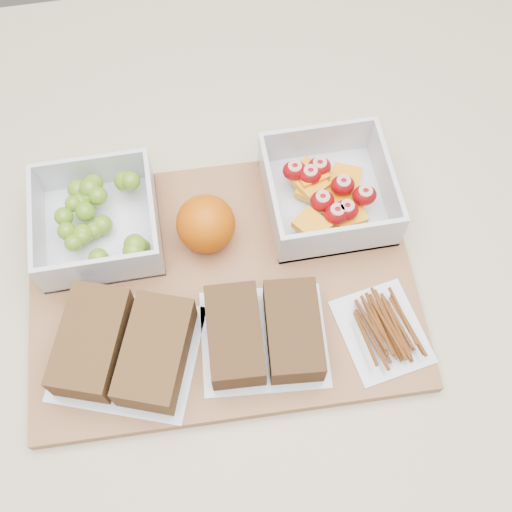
% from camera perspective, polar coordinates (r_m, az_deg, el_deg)
% --- Properties ---
extents(ground, '(4.00, 4.00, 0.00)m').
position_cam_1_polar(ground, '(1.59, -0.50, -14.40)').
color(ground, gray).
rests_on(ground, ground).
extents(counter, '(1.20, 0.90, 0.90)m').
position_cam_1_polar(counter, '(1.15, -0.68, -10.09)').
color(counter, beige).
rests_on(counter, ground).
extents(cutting_board, '(0.43, 0.31, 0.02)m').
position_cam_1_polar(cutting_board, '(0.71, -3.00, -2.47)').
color(cutting_board, '#9C6740').
rests_on(cutting_board, counter).
extents(grape_container, '(0.13, 0.13, 0.06)m').
position_cam_1_polar(grape_container, '(0.73, -13.85, 3.13)').
color(grape_container, silver).
rests_on(grape_container, cutting_board).
extents(fruit_container, '(0.14, 0.14, 0.06)m').
position_cam_1_polar(fruit_container, '(0.73, 6.39, 5.61)').
color(fruit_container, silver).
rests_on(fruit_container, cutting_board).
extents(orange, '(0.07, 0.07, 0.07)m').
position_cam_1_polar(orange, '(0.70, -4.49, 2.86)').
color(orange, '#C75204').
rests_on(orange, cutting_board).
extents(sandwich_bag_left, '(0.18, 0.17, 0.04)m').
position_cam_1_polar(sandwich_bag_left, '(0.67, -11.68, -7.96)').
color(sandwich_bag_left, silver).
rests_on(sandwich_bag_left, cutting_board).
extents(sandwich_bag_center, '(0.14, 0.13, 0.04)m').
position_cam_1_polar(sandwich_bag_center, '(0.66, 0.72, -6.89)').
color(sandwich_bag_center, silver).
rests_on(sandwich_bag_center, cutting_board).
extents(pretzel_bag, '(0.10, 0.11, 0.02)m').
position_cam_1_polar(pretzel_bag, '(0.69, 11.26, -6.34)').
color(pretzel_bag, silver).
rests_on(pretzel_bag, cutting_board).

